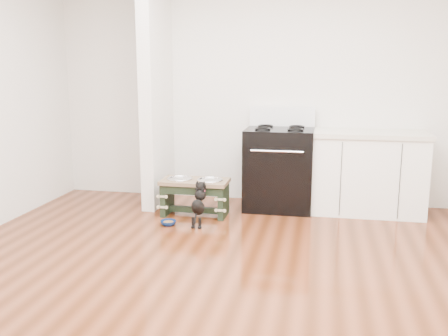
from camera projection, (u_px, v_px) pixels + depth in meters
ground at (219, 283)px, 3.76m from camera, size 5.00×5.00×0.00m
room_shell at (219, 64)px, 3.44m from camera, size 5.00×5.00×5.00m
partition_wall at (157, 89)px, 5.74m from camera, size 0.15×0.80×2.70m
oven_range at (279, 167)px, 5.69m from camera, size 0.76×0.69×1.14m
cabinet_run at (368, 172)px, 5.53m from camera, size 1.24×0.64×0.91m
dog_feeder at (195, 190)px, 5.43m from camera, size 0.73×0.39×0.41m
puppy at (199, 202)px, 5.10m from camera, size 0.13×0.37×0.44m
floor_bowl at (168, 223)px, 5.13m from camera, size 0.19×0.19×0.05m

